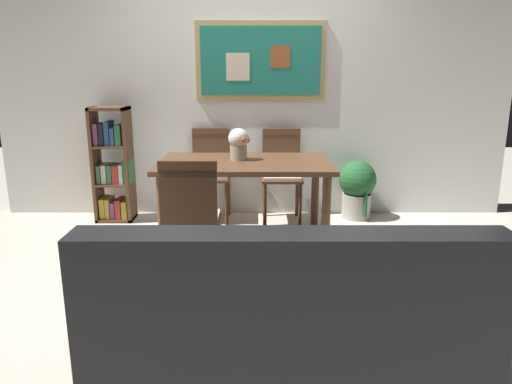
{
  "coord_description": "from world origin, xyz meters",
  "views": [
    {
      "loc": [
        0.03,
        -3.34,
        1.47
      ],
      "look_at": [
        0.03,
        -0.12,
        0.65
      ],
      "focal_mm": 33.43,
      "sensor_mm": 36.0,
      "label": 1
    }
  ],
  "objects_px": {
    "dining_table": "(245,173)",
    "bookshelf": "(113,169)",
    "flower_vase": "(239,143)",
    "dining_chair_far_left": "(211,166)",
    "leather_couch": "(284,320)",
    "dining_chair_far_right": "(281,167)",
    "dining_chair_near_left": "(191,212)",
    "potted_ivy": "(357,187)"
  },
  "relations": [
    {
      "from": "dining_chair_far_left",
      "to": "potted_ivy",
      "type": "height_order",
      "value": "dining_chair_far_left"
    },
    {
      "from": "leather_couch",
      "to": "bookshelf",
      "type": "bearing_deg",
      "value": 121.1
    },
    {
      "from": "dining_chair_far_left",
      "to": "bookshelf",
      "type": "distance_m",
      "value": 0.96
    },
    {
      "from": "potted_ivy",
      "to": "flower_vase",
      "type": "distance_m",
      "value": 1.49
    },
    {
      "from": "dining_table",
      "to": "bookshelf",
      "type": "distance_m",
      "value": 1.52
    },
    {
      "from": "dining_chair_far_right",
      "to": "potted_ivy",
      "type": "xyz_separation_m",
      "value": [
        0.77,
        0.02,
        -0.21
      ]
    },
    {
      "from": "dining_table",
      "to": "dining_chair_far_left",
      "type": "xyz_separation_m",
      "value": [
        -0.36,
        0.81,
        -0.1
      ]
    },
    {
      "from": "dining_chair_far_left",
      "to": "flower_vase",
      "type": "relative_size",
      "value": 3.39
    },
    {
      "from": "dining_chair_far_right",
      "to": "flower_vase",
      "type": "bearing_deg",
      "value": -119.87
    },
    {
      "from": "bookshelf",
      "to": "dining_chair_far_right",
      "type": "bearing_deg",
      "value": 1.1
    },
    {
      "from": "dining_chair_far_left",
      "to": "dining_chair_far_right",
      "type": "bearing_deg",
      "value": -3.32
    },
    {
      "from": "flower_vase",
      "to": "dining_chair_near_left",
      "type": "bearing_deg",
      "value": -109.3
    },
    {
      "from": "dining_table",
      "to": "dining_chair_near_left",
      "type": "height_order",
      "value": "dining_chair_near_left"
    },
    {
      "from": "potted_ivy",
      "to": "flower_vase",
      "type": "bearing_deg",
      "value": -148.47
    },
    {
      "from": "bookshelf",
      "to": "dining_chair_near_left",
      "type": "bearing_deg",
      "value": -57.42
    },
    {
      "from": "dining_chair_far_right",
      "to": "flower_vase",
      "type": "relative_size",
      "value": 3.39
    },
    {
      "from": "bookshelf",
      "to": "potted_ivy",
      "type": "distance_m",
      "value": 2.45
    },
    {
      "from": "dining_chair_far_left",
      "to": "bookshelf",
      "type": "bearing_deg",
      "value": -175.62
    },
    {
      "from": "dining_chair_far_right",
      "to": "leather_couch",
      "type": "xyz_separation_m",
      "value": [
        -0.12,
        -2.61,
        -0.23
      ]
    },
    {
      "from": "dining_chair_far_right",
      "to": "leather_couch",
      "type": "relative_size",
      "value": 0.51
    },
    {
      "from": "dining_table",
      "to": "bookshelf",
      "type": "relative_size",
      "value": 1.27
    },
    {
      "from": "potted_ivy",
      "to": "bookshelf",
      "type": "bearing_deg",
      "value": -178.73
    },
    {
      "from": "dining_chair_near_left",
      "to": "potted_ivy",
      "type": "bearing_deg",
      "value": 46.91
    },
    {
      "from": "dining_table",
      "to": "flower_vase",
      "type": "xyz_separation_m",
      "value": [
        -0.05,
        0.07,
        0.25
      ]
    },
    {
      "from": "dining_chair_near_left",
      "to": "bookshelf",
      "type": "relative_size",
      "value": 0.8
    },
    {
      "from": "flower_vase",
      "to": "dining_chair_far_left",
      "type": "bearing_deg",
      "value": 112.81
    },
    {
      "from": "leather_couch",
      "to": "dining_chair_near_left",
      "type": "bearing_deg",
      "value": 118.9
    },
    {
      "from": "leather_couch",
      "to": "bookshelf",
      "type": "distance_m",
      "value": 3.02
    },
    {
      "from": "dining_chair_far_right",
      "to": "potted_ivy",
      "type": "distance_m",
      "value": 0.8
    },
    {
      "from": "leather_couch",
      "to": "potted_ivy",
      "type": "height_order",
      "value": "leather_couch"
    },
    {
      "from": "dining_chair_far_left",
      "to": "potted_ivy",
      "type": "bearing_deg",
      "value": -0.74
    },
    {
      "from": "dining_chair_near_left",
      "to": "leather_couch",
      "type": "distance_m",
      "value": 1.22
    },
    {
      "from": "dining_table",
      "to": "bookshelf",
      "type": "height_order",
      "value": "bookshelf"
    },
    {
      "from": "dining_chair_far_left",
      "to": "flower_vase",
      "type": "xyz_separation_m",
      "value": [
        0.31,
        -0.74,
        0.35
      ]
    },
    {
      "from": "dining_table",
      "to": "dining_chair_near_left",
      "type": "xyz_separation_m",
      "value": [
        -0.35,
        -0.79,
        -0.1
      ]
    },
    {
      "from": "dining_chair_far_left",
      "to": "leather_couch",
      "type": "xyz_separation_m",
      "value": [
        0.59,
        -2.65,
        -0.23
      ]
    },
    {
      "from": "dining_chair_near_left",
      "to": "flower_vase",
      "type": "bearing_deg",
      "value": 70.7
    },
    {
      "from": "dining_table",
      "to": "dining_chair_far_right",
      "type": "xyz_separation_m",
      "value": [
        0.35,
        0.76,
        -0.1
      ]
    },
    {
      "from": "dining_table",
      "to": "potted_ivy",
      "type": "bearing_deg",
      "value": 35.02
    },
    {
      "from": "dining_chair_far_left",
      "to": "dining_table",
      "type": "bearing_deg",
      "value": -65.71
    },
    {
      "from": "bookshelf",
      "to": "dining_chair_far_left",
      "type": "bearing_deg",
      "value": 4.38
    },
    {
      "from": "dining_table",
      "to": "leather_couch",
      "type": "height_order",
      "value": "leather_couch"
    }
  ]
}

